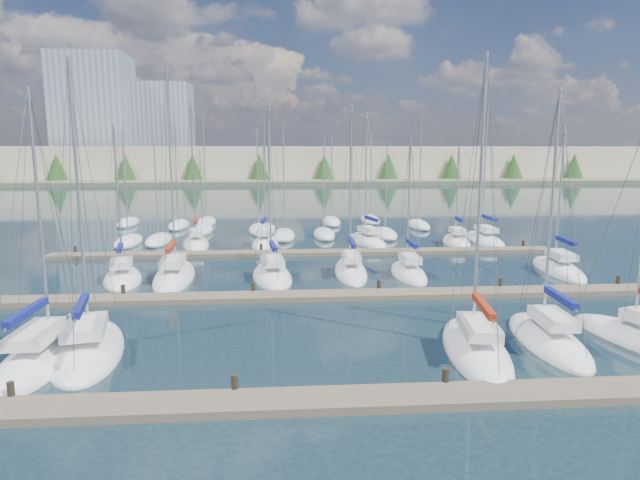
{
  "coord_description": "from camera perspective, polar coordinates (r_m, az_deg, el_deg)",
  "views": [
    {
      "loc": [
        -2.21,
        -15.94,
        9.09
      ],
      "look_at": [
        0.0,
        14.0,
        4.0
      ],
      "focal_mm": 30.0,
      "sensor_mm": 36.0,
      "label": 1
    }
  ],
  "objects": [
    {
      "name": "ground",
      "position": [
        76.51,
        -2.54,
        2.79
      ],
      "size": [
        400.0,
        400.0,
        0.0
      ],
      "primitive_type": "plane",
      "color": "#1B2E36",
      "rests_on": "ground"
    },
    {
      "name": "dock_near",
      "position": [
        20.17,
        2.61,
        -16.68
      ],
      "size": [
        44.0,
        1.93,
        1.1
      ],
      "color": "#6B5E4C",
      "rests_on": "ground"
    },
    {
      "name": "dock_mid",
      "position": [
        33.25,
        -0.26,
        -5.97
      ],
      "size": [
        44.0,
        1.93,
        1.1
      ],
      "color": "#6B5E4C",
      "rests_on": "ground"
    },
    {
      "name": "dock_far",
      "position": [
        46.87,
        -1.44,
        -1.38
      ],
      "size": [
        44.0,
        1.93,
        1.1
      ],
      "color": "#6B5E4C",
      "rests_on": "ground"
    },
    {
      "name": "sailboat_q",
      "position": [
        53.93,
        14.34,
        -0.19
      ],
      "size": [
        3.22,
        7.0,
        10.15
      ],
      "rotation": [
        0.0,
        0.0,
        -0.13
      ],
      "color": "white",
      "rests_on": "ground"
    },
    {
      "name": "sailboat_m",
      "position": [
        44.24,
        24.06,
        -2.85
      ],
      "size": [
        3.46,
        8.45,
        11.56
      ],
      "rotation": [
        0.0,
        0.0,
        -0.11
      ],
      "color": "white",
      "rests_on": "ground"
    },
    {
      "name": "sailboat_j",
      "position": [
        38.45,
        -5.13,
        -3.81
      ],
      "size": [
        3.58,
        8.01,
        13.11
      ],
      "rotation": [
        0.0,
        0.0,
        0.11
      ],
      "color": "white",
      "rests_on": "ground"
    },
    {
      "name": "sailboat_n",
      "position": [
        52.6,
        -13.09,
        -0.36
      ],
      "size": [
        3.76,
        8.23,
        14.32
      ],
      "rotation": [
        0.0,
        0.0,
        0.18
      ],
      "color": "white",
      "rests_on": "ground"
    },
    {
      "name": "sailboat_h",
      "position": [
        39.95,
        -20.31,
        -3.87
      ],
      "size": [
        3.96,
        7.09,
        11.54
      ],
      "rotation": [
        0.0,
        0.0,
        0.22
      ],
      "color": "white",
      "rests_on": "ground"
    },
    {
      "name": "sailboat_k",
      "position": [
        39.82,
        3.3,
        -3.31
      ],
      "size": [
        2.78,
        8.7,
        13.09
      ],
      "rotation": [
        0.0,
        0.0,
        -0.05
      ],
      "color": "white",
      "rests_on": "ground"
    },
    {
      "name": "sailboat_o",
      "position": [
        51.62,
        -5.87,
        -0.35
      ],
      "size": [
        2.98,
        6.83,
        12.71
      ],
      "rotation": [
        0.0,
        0.0,
        -0.09
      ],
      "color": "white",
      "rests_on": "ground"
    },
    {
      "name": "sailboat_e",
      "position": [
        27.99,
        23.13,
        -9.73
      ],
      "size": [
        3.2,
        8.06,
        12.63
      ],
      "rotation": [
        0.0,
        0.0,
        -0.09
      ],
      "color": "white",
      "rests_on": "ground"
    },
    {
      "name": "sailboat_d",
      "position": [
        25.67,
        16.27,
        -11.07
      ],
      "size": [
        3.93,
        8.88,
        13.97
      ],
      "rotation": [
        0.0,
        0.0,
        -0.15
      ],
      "color": "white",
      "rests_on": "ground"
    },
    {
      "name": "sailboat_c",
      "position": [
        26.82,
        -23.52,
        -10.62
      ],
      "size": [
        4.82,
        8.74,
        13.75
      ],
      "rotation": [
        0.0,
        0.0,
        0.22
      ],
      "color": "white",
      "rests_on": "ground"
    },
    {
      "name": "sailboat_l",
      "position": [
        39.6,
        9.43,
        -3.51
      ],
      "size": [
        2.33,
        6.87,
        10.72
      ],
      "rotation": [
        0.0,
        0.0,
        -0.01
      ],
      "color": "white",
      "rests_on": "ground"
    },
    {
      "name": "sailboat_p",
      "position": [
        53.01,
        5.06,
        -0.09
      ],
      "size": [
        4.12,
        8.27,
        13.47
      ],
      "rotation": [
        0.0,
        0.0,
        0.19
      ],
      "color": "white",
      "rests_on": "ground"
    },
    {
      "name": "sailboat_i",
      "position": [
        39.65,
        -15.27,
        -3.69
      ],
      "size": [
        3.43,
        9.85,
        15.56
      ],
      "rotation": [
        0.0,
        0.0,
        0.07
      ],
      "color": "white",
      "rests_on": "ground"
    },
    {
      "name": "sailboat_r",
      "position": [
        55.97,
        17.09,
        0.04
      ],
      "size": [
        2.61,
        8.8,
        14.31
      ],
      "rotation": [
        0.0,
        0.0,
        -0.0
      ],
      "color": "white",
      "rests_on": "ground"
    },
    {
      "name": "sailboat_b",
      "position": [
        26.78,
        -27.37,
        -10.94
      ],
      "size": [
        2.81,
        9.04,
        12.42
      ],
      "rotation": [
        0.0,
        0.0,
        0.0
      ],
      "color": "white",
      "rests_on": "ground"
    },
    {
      "name": "distant_boats",
      "position": [
        60.39,
        -6.2,
        1.19
      ],
      "size": [
        36.93,
        20.75,
        13.3
      ],
      "color": "#9EA0A5",
      "rests_on": "ground"
    },
    {
      "name": "shoreline",
      "position": [
        166.09,
        -8.14,
        8.96
      ],
      "size": [
        400.0,
        60.0,
        38.0
      ],
      "color": "#666B51",
      "rests_on": "ground"
    }
  ]
}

